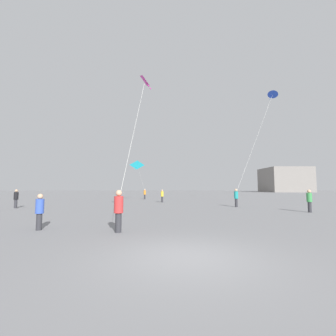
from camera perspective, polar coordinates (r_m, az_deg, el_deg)
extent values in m
plane|color=slate|center=(6.58, 4.51, -21.19)|extent=(300.00, 300.00, 0.00)
cylinder|color=#2D2D33|center=(25.24, -33.60, -7.42)|extent=(0.25, 0.25, 0.77)
cylinder|color=black|center=(25.21, -33.52, -5.78)|extent=(0.37, 0.37, 0.67)
sphere|color=tan|center=(25.20, -33.47, -4.73)|extent=(0.25, 0.25, 0.25)
cylinder|color=#2D2D33|center=(11.76, -29.35, -11.56)|extent=(0.24, 0.24, 0.72)
cylinder|color=#3351B7|center=(11.69, -29.21, -8.28)|extent=(0.34, 0.34, 0.63)
sphere|color=tan|center=(11.67, -29.12, -6.17)|extent=(0.24, 0.24, 0.24)
cylinder|color=#2D2D33|center=(23.35, 16.58, -8.27)|extent=(0.26, 0.26, 0.80)
cylinder|color=teal|center=(23.31, 16.54, -6.44)|extent=(0.38, 0.38, 0.69)
sphere|color=tan|center=(23.30, 16.51, -5.27)|extent=(0.26, 0.26, 0.26)
cylinder|color=#2D2D33|center=(37.50, -5.80, -7.15)|extent=(0.25, 0.25, 0.75)
cylinder|color=orange|center=(37.48, -5.79, -6.07)|extent=(0.36, 0.36, 0.66)
sphere|color=tan|center=(37.47, -5.79, -5.38)|extent=(0.25, 0.25, 0.25)
cylinder|color=#2D2D33|center=(29.60, -1.46, -7.79)|extent=(0.24, 0.24, 0.74)
cylinder|color=yellow|center=(29.57, -1.46, -6.46)|extent=(0.35, 0.35, 0.64)
sphere|color=tan|center=(29.57, -1.46, -5.61)|extent=(0.24, 0.24, 0.24)
cylinder|color=#2D2D33|center=(10.01, -12.22, -13.12)|extent=(0.26, 0.26, 0.80)
cylinder|color=red|center=(9.93, -12.14, -8.85)|extent=(0.38, 0.38, 0.69)
sphere|color=tan|center=(9.91, -12.09, -6.10)|extent=(0.26, 0.26, 0.26)
cylinder|color=#2D2D33|center=(20.53, 31.72, -8.26)|extent=(0.25, 0.25, 0.78)
cylinder|color=#388C47|center=(20.49, 31.63, -6.23)|extent=(0.37, 0.37, 0.68)
sphere|color=tan|center=(20.48, 31.57, -4.93)|extent=(0.25, 0.25, 0.25)
pyramid|color=#D12899|center=(17.07, -5.65, 20.80)|extent=(0.67, 1.17, 0.57)
sphere|color=#D12899|center=(16.92, -5.28, 20.19)|extent=(0.10, 0.10, 0.10)
sphere|color=#D12899|center=(16.77, -4.84, 19.63)|extent=(0.10, 0.10, 0.10)
sphere|color=#D12899|center=(16.63, -4.39, 19.06)|extent=(0.10, 0.10, 0.10)
cylinder|color=silver|center=(13.09, -8.16, 10.28)|extent=(0.62, 5.62, 7.94)
pyramid|color=#1EB2C6|center=(34.52, -7.69, 0.73)|extent=(1.69, 0.93, 0.94)
sphere|color=#1EB2C6|center=(34.52, -7.91, 0.36)|extent=(0.10, 0.10, 0.10)
sphere|color=#1EB2C6|center=(34.55, -8.13, 0.00)|extent=(0.10, 0.10, 0.10)
sphere|color=#1EB2C6|center=(34.59, -8.35, -0.35)|extent=(0.10, 0.10, 0.10)
cylinder|color=silver|center=(35.92, -6.70, -2.65)|extent=(0.95, 3.26, 3.92)
cone|color=blue|center=(36.83, 24.57, 16.36)|extent=(1.88, 1.86, 0.86)
sphere|color=blue|center=(36.81, 24.37, 16.02)|extent=(0.10, 0.10, 0.10)
sphere|color=blue|center=(36.78, 24.18, 15.67)|extent=(0.10, 0.10, 0.10)
sphere|color=blue|center=(36.76, 23.98, 15.33)|extent=(0.10, 0.10, 0.10)
cylinder|color=silver|center=(29.46, 21.39, 7.72)|extent=(8.32, 8.61, 13.65)
cube|color=gray|center=(113.30, 26.95, -2.67)|extent=(17.30, 17.06, 10.52)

